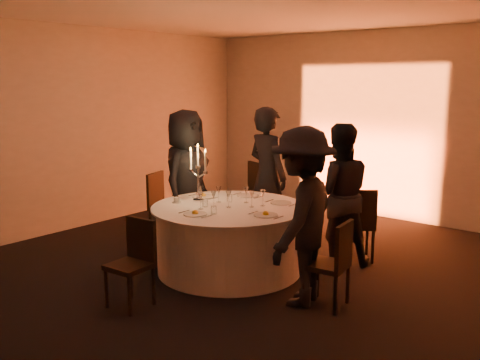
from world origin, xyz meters
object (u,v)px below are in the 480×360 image
Objects in this scene: chair_right at (334,260)px; coffee_cup at (177,200)px; chair_left at (162,202)px; guest_left at (186,180)px; chair_back_left at (265,194)px; banquet_table at (229,238)px; chair_back_right at (358,220)px; chair_front at (134,258)px; guest_back_right at (338,195)px; guest_back_left at (268,176)px; candelabra at (198,181)px; guest_right at (302,217)px.

coffee_cup is at bearing -94.85° from chair_right.
chair_left is 0.51× the size of guest_left.
chair_back_left is 1.71m from coffee_cup.
banquet_table is 1.61m from chair_back_right.
chair_right reaches higher than banquet_table.
coffee_cup is at bearing 107.27° from chair_back_left.
chair_front is (-1.12, -2.57, -0.04)m from chair_back_right.
guest_left reaches higher than guest_back_right.
chair_right reaches higher than coffee_cup.
guest_back_right reaches higher than chair_back_left.
guest_back_left is at bearing -56.76° from guest_left.
guest_back_right is at bearing -159.67° from chair_right.
guest_back_left is at bearing -134.24° from chair_right.
chair_back_right is 1.06× the size of chair_right.
chair_left reaches higher than chair_back_right.
chair_front is 1.24m from coffee_cup.
chair_back_left is 1.53m from candelabra.
guest_back_left reaches higher than chair_back_right.
guest_right reaches higher than chair_back_left.
chair_right is 2.28m from guest_back_left.
chair_back_right is 1.40m from guest_back_left.
chair_back_left is 0.49m from guest_back_left.
chair_front is at bearing -155.99° from chair_left.
candelabra is (-0.15, -1.21, 0.08)m from guest_back_left.
chair_back_right reaches higher than coffee_cup.
candelabra is at bearing -139.45° from guest_left.
chair_back_left is 2.59m from chair_right.
chair_back_right reaches higher than chair_right.
chair_right is 1.36m from guest_back_right.
guest_right is (1.16, -0.26, 0.50)m from banquet_table.
guest_back_right is (0.97, 2.33, 0.37)m from chair_front.
candelabra is (-1.62, 0.24, 0.13)m from guest_right.
chair_back_left is at bearing -135.73° from chair_right.
guest_left is 0.99× the size of guest_back_left.
guest_back_right is at bearing -87.76° from guest_left.
chair_back_right is 8.36× the size of coffee_cup.
chair_left is (-1.58, 0.42, 0.14)m from banquet_table.
chair_back_left is 0.60× the size of guest_right.
guest_right is 16.13× the size of coffee_cup.
guest_back_left is (-0.31, 1.18, 0.55)m from banquet_table.
candelabra reaches higher than banquet_table.
guest_left is at bearing 125.72° from coffee_cup.
chair_back_right is at bearing -88.82° from chair_left.
banquet_table is at bearing 119.76° from guest_back_left.
guest_back_right is (-0.60, 1.16, 0.37)m from chair_right.
guest_back_right is at bearing -179.58° from guest_right.
guest_back_left reaches higher than guest_back_right.
chair_back_left reaches higher than coffee_cup.
candelabra is at bearing 3.28° from chair_back_right.
chair_left is 2.54m from guest_back_right.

